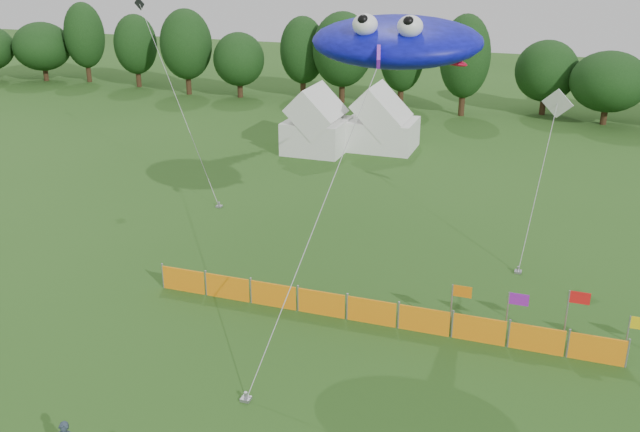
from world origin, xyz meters
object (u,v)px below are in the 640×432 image
(tent_left, at_px, (317,126))
(barrier_fence, at_px, (371,312))
(stingray_kite, at_px, (400,40))
(tent_right, at_px, (381,125))

(tent_left, bearing_deg, barrier_fence, -65.43)
(tent_left, xyz_separation_m, barrier_fence, (9.78, -21.38, -1.30))
(tent_left, relative_size, barrier_fence, 0.23)
(barrier_fence, distance_m, stingray_kite, 10.14)
(barrier_fence, height_order, stingray_kite, stingray_kite)
(barrier_fence, relative_size, stingray_kite, 1.03)
(tent_right, xyz_separation_m, barrier_fence, (5.81, -23.52, -1.19))
(tent_left, xyz_separation_m, tent_right, (3.96, 2.14, -0.11))
(tent_right, xyz_separation_m, stingray_kite, (5.74, -20.25, 8.41))
(tent_right, height_order, stingray_kite, stingray_kite)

